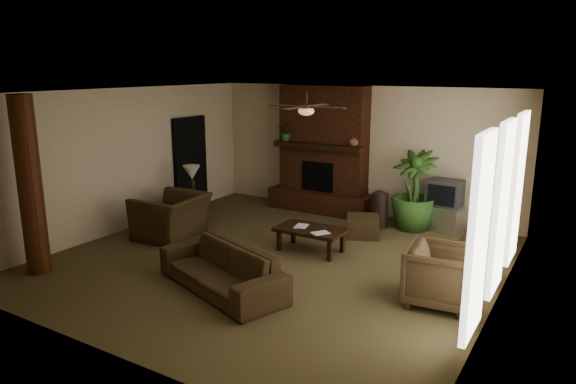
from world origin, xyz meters
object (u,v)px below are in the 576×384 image
Objects in this scene: armchair_right at (441,273)px; coffee_table at (311,231)px; side_table_right at (476,256)px; ottoman at (363,226)px; armchair_left at (171,209)px; tv_stand at (443,218)px; sofa at (221,261)px; floor_plant at (413,207)px; lamp_right at (483,212)px; side_table_left at (190,209)px; log_column at (30,186)px; lamp_left at (192,175)px; floor_vase at (380,206)px.

coffee_table is (-2.52, 0.92, -0.08)m from armchair_right.
coffee_table is 2.18× the size of side_table_right.
armchair_left is at bearing -148.30° from ottoman.
coffee_table is at bearing -106.63° from tv_stand.
sofa is 3.09m from armchair_right.
lamp_right reaches higher than floor_plant.
sofa is at bearing -41.11° from side_table_left.
ottoman is (0.79, 3.36, -0.24)m from sofa.
lamp_right is at bearing -43.96° from tv_stand.
side_table_left reaches higher than coffee_table.
lamp_right is (3.10, 2.58, 0.56)m from sofa.
sofa is (2.92, 0.98, -0.96)m from log_column.
ottoman is at bearing 161.44° from lamp_right.
armchair_left is at bearing -71.14° from lamp_left.
floor_plant is 2.45× the size of lamp_left.
ottoman is at bearing 49.48° from log_column.
floor_vase is (-1.17, -0.48, 0.18)m from tv_stand.
ottoman is 0.92× the size of lamp_left.
coffee_table is 3.09m from side_table_left.
floor_plant is at bearing 133.55° from lamp_right.
armchair_left is at bearing -126.93° from tv_stand.
log_column is 7.00m from lamp_right.
lamp_right is at bearing 1.41° from lamp_left.
ottoman is 1.19m from floor_plant.
floor_plant is 2.45× the size of lamp_right.
tv_stand is 1.55× the size of side_table_right.
ottoman is 0.71× the size of tv_stand.
tv_stand is (1.22, 1.22, 0.05)m from ottoman.
sofa is at bearing -108.58° from floor_plant.
lamp_left is 1.00× the size of lamp_right.
armchair_left is 5.21m from armchair_right.
armchair_right is 1.18× the size of floor_vase.
log_column is at bearing -142.19° from sofa.
ottoman is 1.72m from tv_stand.
side_table_right is (5.38, 1.15, -0.27)m from armchair_left.
floor_plant is at bearing 55.24° from ottoman.
armchair_right is at bearing -99.54° from lamp_right.
sofa is 4.08m from lamp_right.
side_table_right is at bearing 1.89° from side_table_left.
tv_stand is 1.10× the size of floor_vase.
ottoman is at bearing -93.70° from floor_vase.
floor_plant is 4.57m from lamp_left.
log_column is 6.24m from armchair_right.
coffee_table is at bearing -5.55° from side_table_left.
ottoman is 2.57m from lamp_right.
tv_stand is at bearing 7.80° from armchair_right.
armchair_left is 2.09× the size of ottoman.
lamp_right is at bearing 96.64° from armchair_left.
sofa is 4.17m from floor_vase.
armchair_left is 1.93× the size of lamp_right.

